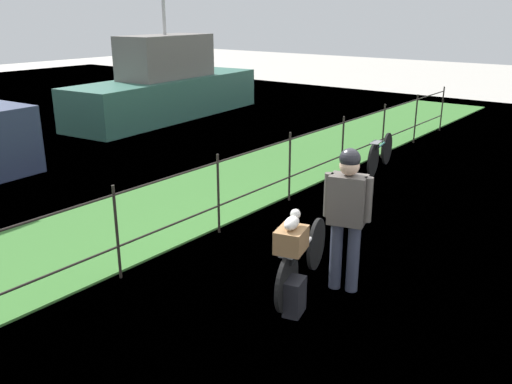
{
  "coord_description": "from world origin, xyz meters",
  "views": [
    {
      "loc": [
        -5.45,
        -2.67,
        3.08
      ],
      "look_at": [
        -0.32,
        1.31,
        0.9
      ],
      "focal_mm": 38.0,
      "sensor_mm": 36.0,
      "label": 1
    }
  ],
  "objects_px": {
    "terrier_dog": "(292,221)",
    "wooden_crate": "(291,240)",
    "bicycle_parked": "(380,153)",
    "moored_boat_mid": "(168,88)",
    "backpack_on_paving": "(294,296)",
    "cyclist_person": "(347,208)",
    "bicycle_main": "(302,261)"
  },
  "relations": [
    {
      "from": "bicycle_main",
      "to": "moored_boat_mid",
      "type": "relative_size",
      "value": 0.24
    },
    {
      "from": "terrier_dog",
      "to": "wooden_crate",
      "type": "bearing_deg",
      "value": -164.85
    },
    {
      "from": "wooden_crate",
      "to": "bicycle_parked",
      "type": "distance_m",
      "value": 5.74
    },
    {
      "from": "wooden_crate",
      "to": "terrier_dog",
      "type": "relative_size",
      "value": 1.13
    },
    {
      "from": "backpack_on_paving",
      "to": "terrier_dog",
      "type": "bearing_deg",
      "value": -149.86
    },
    {
      "from": "terrier_dog",
      "to": "bicycle_parked",
      "type": "xyz_separation_m",
      "value": [
        5.48,
        1.57,
        -0.63
      ]
    },
    {
      "from": "wooden_crate",
      "to": "backpack_on_paving",
      "type": "xyz_separation_m",
      "value": [
        -0.12,
        -0.14,
        -0.58
      ]
    },
    {
      "from": "backpack_on_paving",
      "to": "bicycle_main",
      "type": "bearing_deg",
      "value": -169.31
    },
    {
      "from": "backpack_on_paving",
      "to": "moored_boat_mid",
      "type": "xyz_separation_m",
      "value": [
        7.07,
        9.38,
        0.69
      ]
    },
    {
      "from": "cyclist_person",
      "to": "backpack_on_paving",
      "type": "xyz_separation_m",
      "value": [
        -0.8,
        0.14,
        -0.8
      ]
    },
    {
      "from": "cyclist_person",
      "to": "moored_boat_mid",
      "type": "relative_size",
      "value": 0.24
    },
    {
      "from": "cyclist_person",
      "to": "bicycle_parked",
      "type": "xyz_separation_m",
      "value": [
        4.83,
        1.86,
        -0.65
      ]
    },
    {
      "from": "bicycle_parked",
      "to": "cyclist_person",
      "type": "bearing_deg",
      "value": -158.95
    },
    {
      "from": "bicycle_parked",
      "to": "moored_boat_mid",
      "type": "distance_m",
      "value": 7.81
    },
    {
      "from": "terrier_dog",
      "to": "backpack_on_paving",
      "type": "xyz_separation_m",
      "value": [
        -0.15,
        -0.15,
        -0.78
      ]
    },
    {
      "from": "terrier_dog",
      "to": "backpack_on_paving",
      "type": "bearing_deg",
      "value": -135.05
    },
    {
      "from": "wooden_crate",
      "to": "bicycle_main",
      "type": "bearing_deg",
      "value": 15.15
    },
    {
      "from": "backpack_on_paving",
      "to": "bicycle_parked",
      "type": "height_order",
      "value": "bicycle_parked"
    },
    {
      "from": "wooden_crate",
      "to": "cyclist_person",
      "type": "relative_size",
      "value": 0.22
    },
    {
      "from": "cyclist_person",
      "to": "bicycle_parked",
      "type": "distance_m",
      "value": 5.22
    },
    {
      "from": "bicycle_parked",
      "to": "wooden_crate",
      "type": "bearing_deg",
      "value": -164.03
    },
    {
      "from": "cyclist_person",
      "to": "moored_boat_mid",
      "type": "distance_m",
      "value": 11.4
    },
    {
      "from": "terrier_dog",
      "to": "cyclist_person",
      "type": "height_order",
      "value": "cyclist_person"
    },
    {
      "from": "bicycle_main",
      "to": "backpack_on_paving",
      "type": "distance_m",
      "value": 0.59
    },
    {
      "from": "bicycle_parked",
      "to": "moored_boat_mid",
      "type": "bearing_deg",
      "value": 79.36
    },
    {
      "from": "terrier_dog",
      "to": "bicycle_parked",
      "type": "distance_m",
      "value": 5.74
    },
    {
      "from": "bicycle_main",
      "to": "cyclist_person",
      "type": "relative_size",
      "value": 1.01
    },
    {
      "from": "bicycle_main",
      "to": "moored_boat_mid",
      "type": "height_order",
      "value": "moored_boat_mid"
    },
    {
      "from": "moored_boat_mid",
      "to": "cyclist_person",
      "type": "bearing_deg",
      "value": -123.37
    },
    {
      "from": "terrier_dog",
      "to": "backpack_on_paving",
      "type": "height_order",
      "value": "terrier_dog"
    },
    {
      "from": "moored_boat_mid",
      "to": "bicycle_main",
      "type": "bearing_deg",
      "value": -125.66
    },
    {
      "from": "cyclist_person",
      "to": "bicycle_parked",
      "type": "height_order",
      "value": "cyclist_person"
    }
  ]
}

